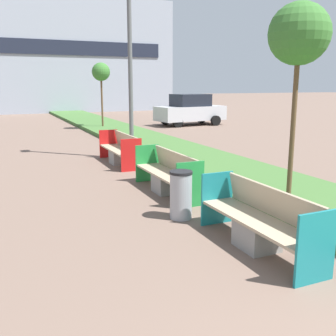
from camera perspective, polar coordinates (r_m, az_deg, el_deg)
The scene contains 10 objects.
planter_grass_strip at distance 13.74m, azimuth 1.46°, elevation 2.19°, with size 2.80×120.00×0.18m.
building_backdrop at distance 38.82m, azimuth -14.61°, elevation 15.39°, with size 18.63×6.83×9.86m.
bench_teal_frame at distance 6.16m, azimuth 13.14°, elevation -7.96°, with size 0.65×2.41×0.94m.
bench_green_frame at distance 9.01m, azimuth -0.04°, elevation -1.22°, with size 0.65×2.45×0.94m.
bench_red_frame at distance 12.40m, azimuth -6.94°, elevation 2.37°, with size 0.65×2.46×0.94m.
litter_bin at distance 7.27m, azimuth 1.89°, elevation -3.90°, with size 0.42×0.42×0.90m.
street_lamp_post at distance 13.13m, azimuth -5.59°, elevation 18.56°, with size 0.24×0.44×7.13m.
sapling_tree_near at distance 8.30m, azimuth 18.49°, elevation 17.77°, with size 1.19×1.19×3.99m.
sapling_tree_far at distance 21.91m, azimuth -9.70°, elevation 13.47°, with size 0.97×0.97×3.57m.
parked_car_distant at distance 24.03m, azimuth 3.26°, elevation 8.41°, with size 4.37×2.23×1.86m.
Camera 1 is at (-2.61, -0.23, 2.46)m, focal length 42.00 mm.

